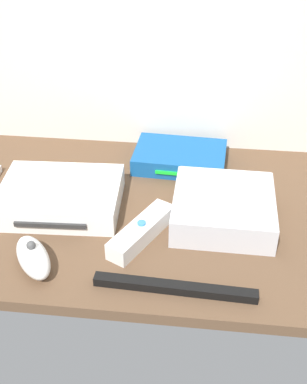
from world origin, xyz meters
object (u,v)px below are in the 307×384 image
object	(u,v)px
remote_wand	(142,231)
network_router	(180,157)
sensor_bar	(175,288)
mini_computer	(223,208)
remote_nunchuk	(33,257)
game_console	(61,196)

from	to	relation	value
remote_wand	network_router	bearing A→B (deg)	106.45
network_router	sensor_bar	distance (cm)	35.25
mini_computer	remote_nunchuk	size ratio (longest dim) A/B	1.61
remote_wand	remote_nunchuk	world-z (taller)	remote_nunchuk
remote_nunchuk	mini_computer	bearing A→B (deg)	-6.58
remote_nunchuk	sensor_bar	bearing A→B (deg)	-41.27
network_router	remote_nunchuk	xyz separation A→B (cm)	(-20.09, -32.57, 0.34)
game_console	remote_nunchuk	bearing A→B (deg)	-93.07
mini_computer	remote_wand	world-z (taller)	mini_computer
remote_nunchuk	network_router	bearing A→B (deg)	23.89
mini_computer	network_router	xyz separation A→B (cm)	(-8.63, 17.39, -0.94)
remote_wand	sensor_bar	distance (cm)	13.00
mini_computer	sensor_bar	world-z (taller)	mini_computer
remote_wand	remote_nunchuk	bearing A→B (deg)	-123.42
game_console	mini_computer	world-z (taller)	mini_computer
mini_computer	remote_wand	distance (cm)	14.77
sensor_bar	remote_nunchuk	bearing A→B (deg)	175.62
network_router	remote_wand	xyz separation A→B (cm)	(-4.58, -23.89, -0.19)
mini_computer	sensor_bar	bearing A→B (deg)	-111.05
remote_nunchuk	remote_wand	bearing A→B (deg)	-5.18
game_console	remote_nunchuk	world-z (taller)	remote_nunchuk
game_console	remote_wand	xyz separation A→B (cm)	(15.47, -7.17, -0.69)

